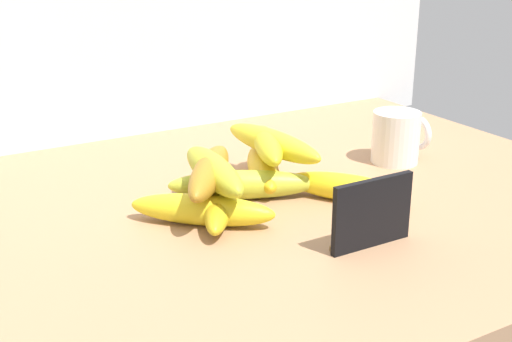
# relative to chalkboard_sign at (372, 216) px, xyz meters

# --- Properties ---
(counter_top) EXTENTS (1.10, 0.76, 0.03)m
(counter_top) POSITION_rel_chalkboard_sign_xyz_m (-0.07, 0.18, -0.05)
(counter_top) COLOR #A37854
(counter_top) RESTS_ON ground
(chalkboard_sign) EXTENTS (0.11, 0.02, 0.08)m
(chalkboard_sign) POSITION_rel_chalkboard_sign_xyz_m (0.00, 0.00, 0.00)
(chalkboard_sign) COLOR black
(chalkboard_sign) RESTS_ON counter_top
(coffee_mug) EXTENTS (0.09, 0.07, 0.08)m
(coffee_mug) POSITION_rel_chalkboard_sign_xyz_m (0.23, 0.22, 0.00)
(coffee_mug) COLOR silver
(coffee_mug) RESTS_ON counter_top
(banana_0) EXTENTS (0.13, 0.16, 0.04)m
(banana_0) POSITION_rel_chalkboard_sign_xyz_m (0.06, 0.13, -0.02)
(banana_0) COLOR yellow
(banana_0) RESTS_ON counter_top
(banana_1) EXTENTS (0.20, 0.13, 0.04)m
(banana_1) POSITION_rel_chalkboard_sign_xyz_m (-0.06, 0.20, -0.02)
(banana_1) COLOR gold
(banana_1) RESTS_ON counter_top
(banana_2) EXTENTS (0.17, 0.15, 0.04)m
(banana_2) POSITION_rel_chalkboard_sign_xyz_m (-0.14, 0.15, -0.02)
(banana_2) COLOR yellow
(banana_2) RESTS_ON counter_top
(banana_3) EXTENTS (0.11, 0.18, 0.04)m
(banana_3) POSITION_rel_chalkboard_sign_xyz_m (-0.00, 0.24, -0.02)
(banana_3) COLOR gold
(banana_3) RESTS_ON counter_top
(banana_4) EXTENTS (0.14, 0.19, 0.04)m
(banana_4) POSITION_rel_chalkboard_sign_xyz_m (-0.11, 0.17, -0.02)
(banana_4) COLOR gold
(banana_4) RESTS_ON counter_top
(banana_5) EXTENTS (0.14, 0.17, 0.04)m
(banana_5) POSITION_rel_chalkboard_sign_xyz_m (-0.12, 0.18, 0.02)
(banana_5) COLOR #9E701E
(banana_5) RESTS_ON banana_4
(banana_6) EXTENTS (0.09, 0.16, 0.04)m
(banana_6) POSITION_rel_chalkboard_sign_xyz_m (-0.00, 0.23, 0.02)
(banana_6) COLOR yellow
(banana_6) RESTS_ON banana_3
(banana_7) EXTENTS (0.06, 0.18, 0.04)m
(banana_7) POSITION_rel_chalkboard_sign_xyz_m (-0.11, 0.18, 0.02)
(banana_7) COLOR gold
(banana_7) RESTS_ON banana_4
(banana_8) EXTENTS (0.07, 0.20, 0.04)m
(banana_8) POSITION_rel_chalkboard_sign_xyz_m (0.01, 0.23, 0.02)
(banana_8) COLOR yellow
(banana_8) RESTS_ON banana_3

